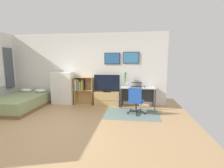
# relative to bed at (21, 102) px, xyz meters

# --- Properties ---
(ground_plane) EXTENTS (7.20, 7.20, 0.00)m
(ground_plane) POSITION_rel_bed_xyz_m (2.03, -1.35, -0.23)
(ground_plane) COLOR tan
(wall_back_with_posters) EXTENTS (6.12, 0.09, 2.70)m
(wall_back_with_posters) POSITION_rel_bed_xyz_m (2.05, 1.08, 1.13)
(wall_back_with_posters) COLOR silver
(wall_back_with_posters) RESTS_ON ground_plane
(area_rug) EXTENTS (1.70, 1.20, 0.01)m
(area_rug) POSITION_rel_bed_xyz_m (3.85, -0.05, -0.23)
(area_rug) COLOR slate
(area_rug) RESTS_ON ground_plane
(bed) EXTENTS (1.41, 2.08, 0.58)m
(bed) POSITION_rel_bed_xyz_m (0.00, 0.00, 0.00)
(bed) COLOR brown
(bed) RESTS_ON ground_plane
(dresser) EXTENTS (0.82, 0.46, 1.24)m
(dresser) POSITION_rel_bed_xyz_m (1.19, 0.81, 0.39)
(dresser) COLOR white
(dresser) RESTS_ON ground_plane
(bookshelf) EXTENTS (0.71, 0.30, 1.05)m
(bookshelf) POSITION_rel_bed_xyz_m (1.94, 0.87, 0.40)
(bookshelf) COLOR tan
(bookshelf) RESTS_ON ground_plane
(tv_stand) EXTENTS (0.92, 0.41, 0.51)m
(tv_stand) POSITION_rel_bed_xyz_m (2.91, 0.82, 0.03)
(tv_stand) COLOR tan
(tv_stand) RESTS_ON ground_plane
(television) EXTENTS (0.95, 0.16, 0.64)m
(television) POSITION_rel_bed_xyz_m (2.91, 0.80, 0.61)
(television) COLOR black
(television) RESTS_ON tv_stand
(desk) EXTENTS (1.21, 0.57, 0.74)m
(desk) POSITION_rel_bed_xyz_m (4.05, 0.81, 0.37)
(desk) COLOR silver
(desk) RESTS_ON ground_plane
(office_chair) EXTENTS (0.58, 0.57, 0.86)m
(office_chair) POSITION_rel_bed_xyz_m (3.97, -0.07, 0.23)
(office_chair) COLOR #232326
(office_chair) RESTS_ON ground_plane
(laptop) EXTENTS (0.42, 0.44, 0.16)m
(laptop) POSITION_rel_bed_xyz_m (4.00, 0.82, 0.57)
(laptop) COLOR black
(laptop) RESTS_ON desk
(computer_mouse) EXTENTS (0.06, 0.10, 0.03)m
(computer_mouse) POSITION_rel_bed_xyz_m (4.27, 0.71, 0.53)
(computer_mouse) COLOR #262628
(computer_mouse) RESTS_ON desk
(bamboo_vase) EXTENTS (0.10, 0.11, 0.52)m
(bamboo_vase) POSITION_rel_bed_xyz_m (3.58, 0.89, 0.76)
(bamboo_vase) COLOR silver
(bamboo_vase) RESTS_ON desk
(wine_glass) EXTENTS (0.07, 0.07, 0.18)m
(wine_glass) POSITION_rel_bed_xyz_m (3.68, 0.71, 0.65)
(wine_glass) COLOR silver
(wine_glass) RESTS_ON desk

